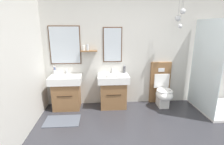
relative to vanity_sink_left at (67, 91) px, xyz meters
name	(u,v)px	position (x,y,z in m)	size (l,w,h in m)	color
wall_back	(139,50)	(1.66, 0.26, 0.87)	(4.59, 0.46, 2.54)	beige
bath_mat	(62,121)	(0.00, -0.59, -0.40)	(0.68, 0.44, 0.01)	#474C56
vanity_sink_left	(67,91)	(0.00, 0.00, 0.00)	(0.69, 0.48, 0.76)	brown
tap_on_left_sink	(67,71)	(0.00, 0.17, 0.42)	(0.03, 0.13, 0.11)	silver
vanity_sink_right	(113,90)	(1.05, 0.00, 0.00)	(0.69, 0.48, 0.76)	brown
tap_on_right_sink	(113,70)	(1.05, 0.17, 0.42)	(0.03, 0.13, 0.11)	silver
toilet	(162,90)	(2.19, 0.00, -0.03)	(0.48, 0.62, 1.00)	brown
toothbrush_cup	(55,72)	(-0.26, 0.16, 0.41)	(0.07, 0.07, 0.20)	silver
soap_dispenser	(124,69)	(1.32, 0.17, 0.44)	(0.06, 0.06, 0.20)	#4C4C51
folded_hand_towel	(112,76)	(1.01, -0.14, 0.38)	(0.22, 0.16, 0.04)	white
shower_tray	(214,93)	(3.22, -0.35, 0.00)	(0.96, 1.02, 1.95)	white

